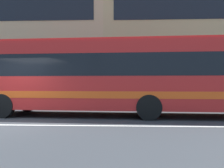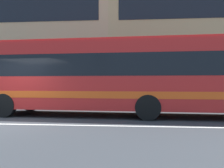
% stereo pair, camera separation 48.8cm
% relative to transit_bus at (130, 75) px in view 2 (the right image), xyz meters
% --- Properties ---
extents(apartment_block_left, '(18.21, 9.50, 13.13)m').
position_rel_transit_bus_xyz_m(apartment_block_left, '(-10.97, 12.69, 4.75)').
color(apartment_block_left, tan).
rests_on(apartment_block_left, ground_plane).
extents(apartment_block_right, '(20.25, 9.50, 13.05)m').
position_rel_transit_bus_xyz_m(apartment_block_right, '(8.26, 12.69, 4.71)').
color(apartment_block_right, tan).
rests_on(apartment_block_right, ground_plane).
extents(transit_bus, '(12.63, 3.30, 3.30)m').
position_rel_transit_bus_xyz_m(transit_bus, '(0.00, 0.00, 0.00)').
color(transit_bus, red).
rests_on(transit_bus, ground_plane).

